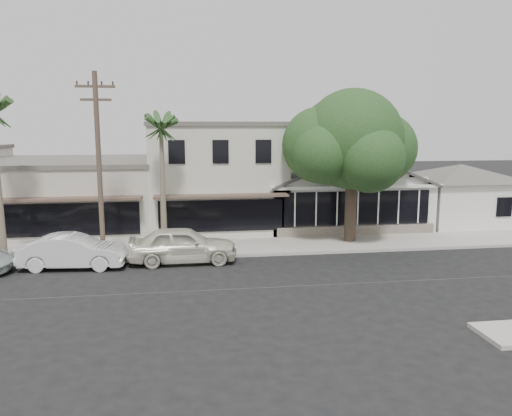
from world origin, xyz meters
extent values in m
plane|color=black|center=(0.00, 0.00, 0.00)|extent=(140.00, 140.00, 0.00)
cube|color=#9E9991|center=(-8.00, 6.75, 0.07)|extent=(90.00, 3.50, 0.15)
cube|color=white|center=(5.00, 12.50, 1.50)|extent=(10.00, 8.00, 3.00)
cube|color=black|center=(5.00, 8.44, 1.75)|extent=(8.80, 0.10, 2.00)
cube|color=#60564C|center=(5.00, 8.45, 0.35)|extent=(9.60, 0.18, 0.70)
cube|color=white|center=(13.20, 11.50, 1.50)|extent=(6.00, 6.00, 3.00)
cube|color=beige|center=(-3.00, 13.50, 3.25)|extent=(8.00, 10.00, 6.50)
cube|color=beige|center=(-12.00, 13.50, 2.10)|extent=(10.00, 10.00, 4.20)
cylinder|color=brown|center=(-9.00, 5.20, 4.50)|extent=(0.24, 0.24, 9.00)
cube|color=brown|center=(-9.00, 5.20, 8.30)|extent=(1.80, 0.12, 0.12)
cube|color=brown|center=(-9.00, 5.20, 7.70)|extent=(1.40, 0.12, 0.12)
imported|color=beige|center=(-5.18, 4.34, 0.88)|extent=(5.16, 2.08, 1.76)
imported|color=silver|center=(-10.18, 4.12, 0.79)|extent=(4.91, 2.06, 1.58)
cylinder|color=#45362A|center=(4.09, 7.05, 1.68)|extent=(0.63, 0.63, 3.37)
sphere|color=#1A3515|center=(4.09, 7.05, 5.79)|extent=(5.47, 5.47, 5.47)
sphere|color=#1A3515|center=(5.98, 7.68, 5.26)|extent=(4.00, 4.00, 4.00)
sphere|color=#1A3515|center=(2.40, 7.47, 5.47)|extent=(4.21, 4.21, 4.21)
sphere|color=#1A3515|center=(4.51, 5.47, 4.84)|extent=(3.58, 3.58, 3.58)
sphere|color=#1A3515|center=(3.46, 8.73, 6.10)|extent=(3.79, 3.79, 3.79)
sphere|color=#1A3515|center=(5.35, 8.52, 6.52)|extent=(3.37, 3.37, 3.37)
sphere|color=#1A3515|center=(2.19, 6.21, 5.05)|extent=(3.16, 3.16, 3.16)
cone|color=#726651|center=(-6.12, 6.53, 3.13)|extent=(0.35, 0.35, 6.26)
camera|label=1|loc=(-5.08, -19.20, 6.48)|focal=35.00mm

